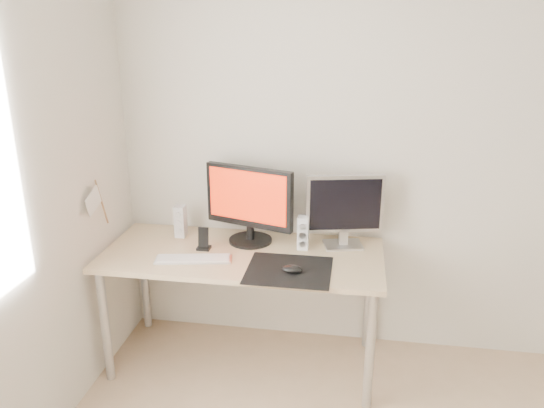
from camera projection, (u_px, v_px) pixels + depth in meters
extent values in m
plane|color=silver|center=(411.00, 155.00, 3.08)|extent=(3.50, 0.00, 3.50)
cube|color=black|center=(289.00, 270.00, 2.82)|extent=(0.45, 0.40, 0.00)
ellipsoid|color=black|center=(292.00, 269.00, 2.78)|extent=(0.11, 0.07, 0.04)
cube|color=#D1B587|center=(242.00, 255.00, 3.04)|extent=(1.60, 0.70, 0.03)
cylinder|color=silver|center=(105.00, 326.00, 3.00)|extent=(0.05, 0.05, 0.70)
cylinder|color=silver|center=(370.00, 350.00, 2.78)|extent=(0.05, 0.05, 0.70)
cylinder|color=silver|center=(145.00, 280.00, 3.54)|extent=(0.05, 0.05, 0.70)
cylinder|color=silver|center=(369.00, 297.00, 3.32)|extent=(0.05, 0.05, 0.70)
cylinder|color=black|center=(250.00, 240.00, 3.19)|extent=(0.33, 0.33, 0.02)
cylinder|color=black|center=(250.00, 230.00, 3.17)|extent=(0.05, 0.05, 0.12)
cube|color=black|center=(249.00, 197.00, 3.09)|extent=(0.54, 0.21, 0.36)
cube|color=#E93C0C|center=(247.00, 196.00, 3.07)|extent=(0.48, 0.15, 0.30)
cube|color=silver|center=(343.00, 245.00, 3.12)|extent=(0.25, 0.20, 0.01)
cube|color=silver|center=(343.00, 236.00, 3.11)|extent=(0.06, 0.05, 0.10)
cube|color=#A9A9AB|center=(345.00, 204.00, 3.04)|extent=(0.45, 0.14, 0.34)
cube|color=black|center=(345.00, 205.00, 3.02)|extent=(0.40, 0.10, 0.30)
cube|color=silver|center=(181.00, 221.00, 3.24)|extent=(0.06, 0.07, 0.20)
cylinder|color=silver|center=(179.00, 232.00, 3.22)|extent=(0.04, 0.01, 0.04)
cylinder|color=silver|center=(178.00, 224.00, 3.20)|extent=(0.04, 0.01, 0.04)
cylinder|color=#BBBBBD|center=(178.00, 215.00, 3.19)|extent=(0.04, 0.01, 0.04)
cube|color=white|center=(303.00, 233.00, 3.06)|extent=(0.06, 0.07, 0.20)
cylinder|color=silver|center=(302.00, 244.00, 3.04)|extent=(0.04, 0.01, 0.04)
cylinder|color=#AFAFB1|center=(302.00, 235.00, 3.03)|extent=(0.04, 0.01, 0.04)
cylinder|color=silver|center=(303.00, 227.00, 3.01)|extent=(0.04, 0.01, 0.04)
cube|color=silver|center=(193.00, 259.00, 2.94)|extent=(0.43, 0.19, 0.01)
cube|color=white|center=(193.00, 258.00, 2.94)|extent=(0.41, 0.18, 0.01)
cube|color=black|center=(204.00, 248.00, 3.08)|extent=(0.08, 0.06, 0.02)
cube|color=black|center=(203.00, 237.00, 3.06)|extent=(0.06, 0.03, 0.12)
cylinder|color=#A57F54|center=(102.00, 202.00, 2.99)|extent=(0.01, 0.10, 0.29)
cube|color=white|center=(94.00, 200.00, 2.89)|extent=(0.00, 0.19, 0.15)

